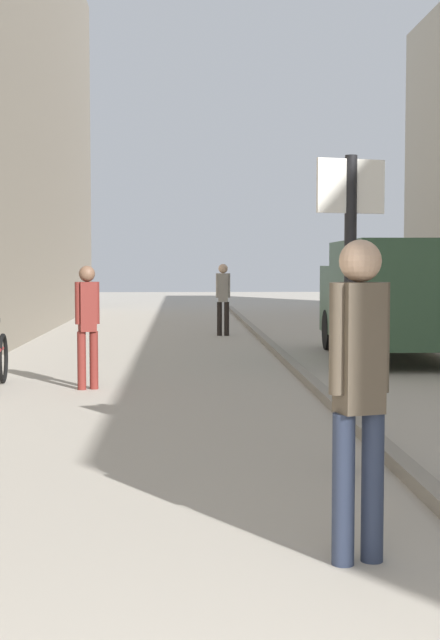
% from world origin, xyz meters
% --- Properties ---
extents(ground_plane, '(80.00, 80.00, 0.00)m').
position_xyz_m(ground_plane, '(0.00, 12.00, 0.00)').
color(ground_plane, '#A8A093').
extents(kerb_strip, '(0.16, 40.00, 0.12)m').
position_xyz_m(kerb_strip, '(1.58, 12.00, 0.06)').
color(kerb_strip, gray).
rests_on(kerb_strip, ground_plane).
extents(pedestrian_main_foreground, '(0.36, 0.26, 1.86)m').
position_xyz_m(pedestrian_main_foreground, '(0.77, 3.51, 1.07)').
color(pedestrian_main_foreground, '#2D3851').
rests_on(pedestrian_main_foreground, ground_plane).
extents(pedestrian_mid_block, '(0.32, 0.25, 1.69)m').
position_xyz_m(pedestrian_mid_block, '(-1.52, 10.67, 0.98)').
color(pedestrian_mid_block, maroon).
rests_on(pedestrian_mid_block, ground_plane).
extents(pedestrian_far_crossing, '(0.34, 0.22, 1.71)m').
position_xyz_m(pedestrian_far_crossing, '(0.75, 19.64, 0.99)').
color(pedestrian_far_crossing, black).
rests_on(pedestrian_far_crossing, ground_plane).
extents(delivery_van, '(2.18, 4.88, 2.12)m').
position_xyz_m(delivery_van, '(3.61, 14.34, 1.15)').
color(delivery_van, '#335138').
rests_on(delivery_van, ground_plane).
extents(street_sign_post, '(0.59, 0.19, 2.60)m').
position_xyz_m(street_sign_post, '(1.15, 5.76, 1.55)').
color(street_sign_post, black).
rests_on(street_sign_post, ground_plane).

